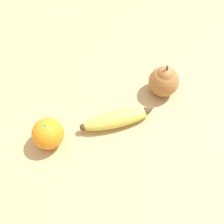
% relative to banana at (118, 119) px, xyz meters
% --- Properties ---
extents(ground_plane, '(3.00, 3.00, 0.00)m').
position_rel_banana_xyz_m(ground_plane, '(-0.02, -0.19, -0.02)').
color(ground_plane, tan).
extents(banana, '(0.15, 0.15, 0.04)m').
position_rel_banana_xyz_m(banana, '(0.00, 0.00, 0.00)').
color(banana, '#DBCC4C').
rests_on(banana, ground_plane).
extents(orange, '(0.07, 0.07, 0.07)m').
position_rel_banana_xyz_m(orange, '(0.12, -0.12, 0.02)').
color(orange, orange).
rests_on(orange, ground_plane).
extents(pear, '(0.08, 0.08, 0.10)m').
position_rel_banana_xyz_m(pear, '(-0.15, 0.05, 0.02)').
color(pear, '#A36633').
rests_on(pear, ground_plane).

